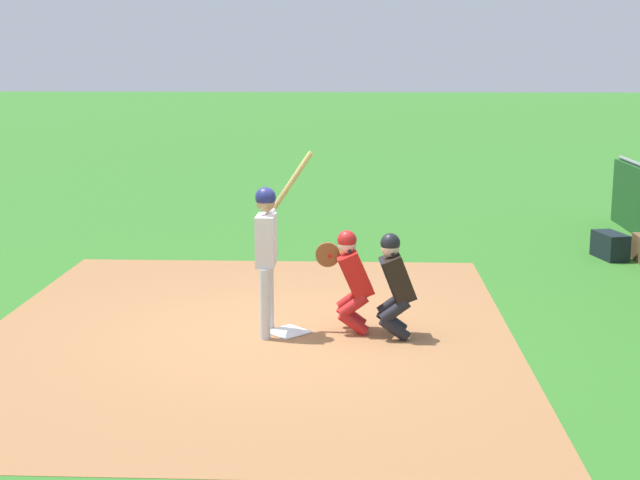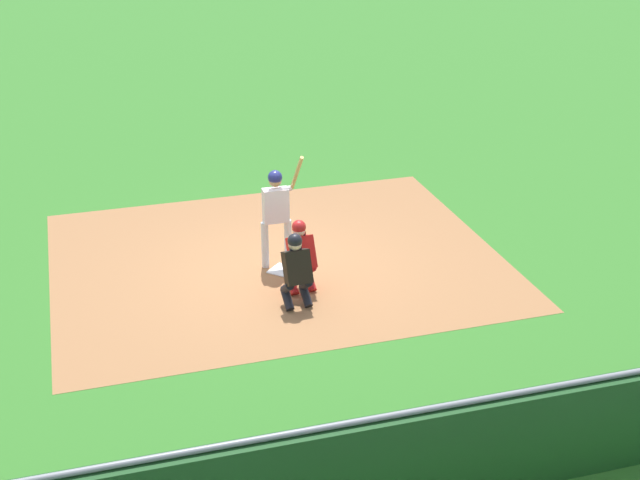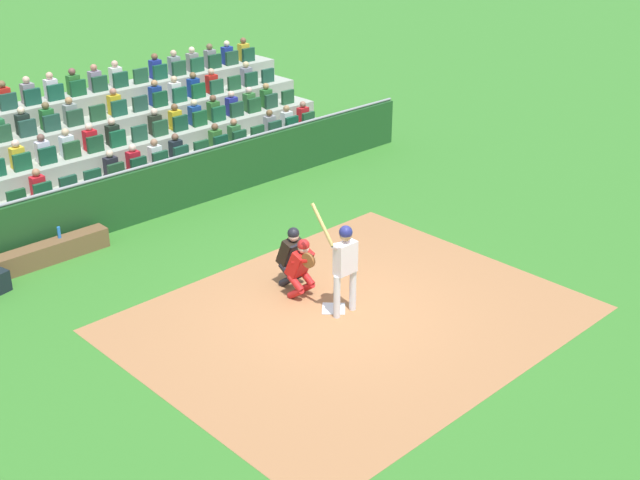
% 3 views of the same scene
% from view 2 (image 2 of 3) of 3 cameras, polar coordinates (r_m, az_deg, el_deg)
% --- Properties ---
extents(ground_plane, '(160.00, 160.00, 0.00)m').
position_cam_2_polar(ground_plane, '(15.36, -2.45, -2.06)').
color(ground_plane, '#357828').
extents(infield_dirt_patch, '(8.05, 6.56, 0.01)m').
position_cam_2_polar(infield_dirt_patch, '(15.80, -2.89, -1.26)').
color(infield_dirt_patch, '#A77045').
rests_on(infield_dirt_patch, ground_plane).
extents(home_plate_marker, '(0.62, 0.62, 0.02)m').
position_cam_2_polar(home_plate_marker, '(15.36, -2.45, -2.01)').
color(home_plate_marker, white).
rests_on(home_plate_marker, infield_dirt_patch).
extents(batter_at_plate, '(0.65, 0.68, 2.22)m').
position_cam_2_polar(batter_at_plate, '(15.09, -2.88, 2.17)').
color(batter_at_plate, silver).
rests_on(batter_at_plate, ground_plane).
extents(catcher_crouching, '(0.49, 0.74, 1.29)m').
position_cam_2_polar(catcher_crouching, '(14.40, -1.28, -0.79)').
color(catcher_crouching, red).
rests_on(catcher_crouching, ground_plane).
extents(home_plate_umpire, '(0.49, 0.49, 1.30)m').
position_cam_2_polar(home_plate_umpire, '(13.90, -1.57, -1.85)').
color(home_plate_umpire, black).
rests_on(home_plate_umpire, ground_plane).
extents(dugout_wall, '(16.63, 0.24, 1.35)m').
position_cam_2_polar(dugout_wall, '(10.05, 6.22, -14.22)').
color(dugout_wall, '#1D4A20').
rests_on(dugout_wall, ground_plane).
extents(dugout_bench, '(2.95, 0.40, 0.44)m').
position_cam_2_polar(dugout_bench, '(12.01, 19.34, -10.89)').
color(dugout_bench, brown).
rests_on(dugout_bench, ground_plane).
extents(water_bottle_on_bench, '(0.07, 0.07, 0.25)m').
position_cam_2_polar(water_bottle_on_bench, '(11.54, 17.87, -10.14)').
color(water_bottle_on_bench, blue).
rests_on(water_bottle_on_bench, dugout_bench).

